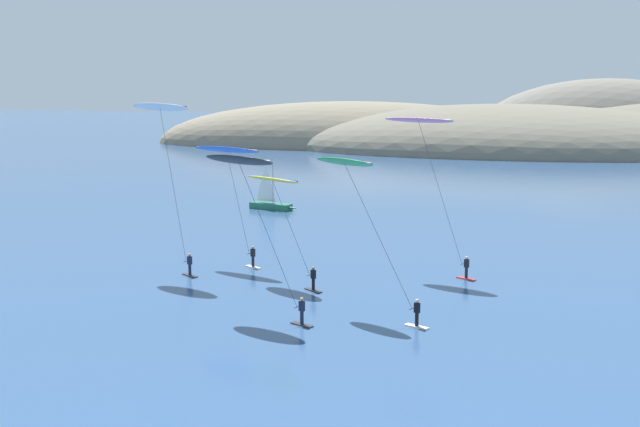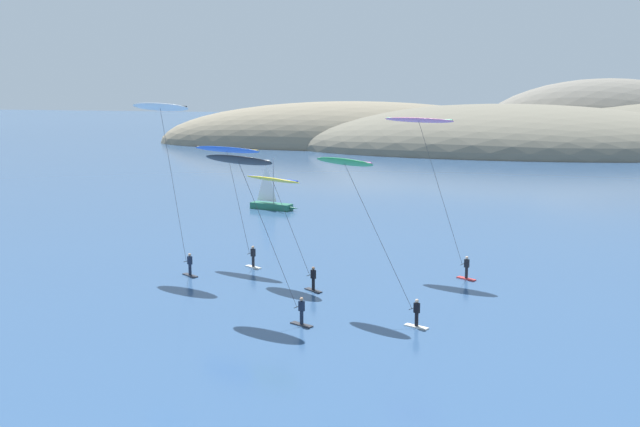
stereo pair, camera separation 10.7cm
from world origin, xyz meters
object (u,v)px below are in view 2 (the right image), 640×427
(kitesurfer_green, at_px, (351,177))
(kitesurfer_yellow, at_px, (275,187))
(kitesurfer_blue, at_px, (229,158))
(kitesurfer_pink, at_px, (422,132))
(kitesurfer_black, at_px, (243,171))
(sailboat_near, at_px, (274,204))
(kitesurfer_white, at_px, (162,118))

(kitesurfer_green, height_order, kitesurfer_yellow, kitesurfer_green)
(kitesurfer_blue, distance_m, kitesurfer_pink, 14.88)
(kitesurfer_yellow, xyz_separation_m, kitesurfer_pink, (9.62, 5.31, 3.65))
(kitesurfer_blue, bearing_deg, kitesurfer_black, -66.31)
(sailboat_near, xyz_separation_m, kitesurfer_pink, (19.05, -25.06, 9.88))
(kitesurfer_yellow, height_order, kitesurfer_black, kitesurfer_black)
(kitesurfer_green, height_order, kitesurfer_pink, kitesurfer_pink)
(kitesurfer_yellow, bearing_deg, kitesurfer_black, -87.56)
(kitesurfer_white, bearing_deg, sailboat_near, 91.13)
(kitesurfer_yellow, distance_m, kitesurfer_black, 8.08)
(kitesurfer_yellow, height_order, kitesurfer_pink, kitesurfer_pink)
(kitesurfer_green, bearing_deg, sailboat_near, 113.93)
(kitesurfer_blue, xyz_separation_m, kitesurfer_pink, (14.69, 0.81, 2.22))
(kitesurfer_pink, bearing_deg, kitesurfer_green, -105.48)
(kitesurfer_pink, bearing_deg, kitesurfer_white, -166.73)
(sailboat_near, distance_m, kitesurfer_pink, 32.99)
(kitesurfer_green, relative_size, kitesurfer_black, 0.97)
(kitesurfer_yellow, relative_size, kitesurfer_pink, 0.66)
(kitesurfer_green, bearing_deg, kitesurfer_blue, 138.82)
(kitesurfer_green, relative_size, kitesurfer_pink, 0.83)
(sailboat_near, height_order, kitesurfer_blue, kitesurfer_blue)
(kitesurfer_green, height_order, kitesurfer_white, kitesurfer_white)
(kitesurfer_black, bearing_deg, kitesurfer_green, 18.91)
(kitesurfer_white, distance_m, kitesurfer_black, 12.97)
(kitesurfer_green, distance_m, kitesurfer_yellow, 8.83)
(kitesurfer_white, height_order, kitesurfer_black, kitesurfer_white)
(kitesurfer_green, distance_m, kitesurfer_white, 17.07)
(kitesurfer_green, bearing_deg, kitesurfer_pink, 74.52)
(kitesurfer_white, bearing_deg, kitesurfer_blue, 43.18)
(kitesurfer_white, distance_m, kitesurfer_blue, 6.08)
(kitesurfer_black, bearing_deg, kitesurfer_pink, 54.75)
(kitesurfer_green, xyz_separation_m, kitesurfer_blue, (-11.64, 10.19, -0.13))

